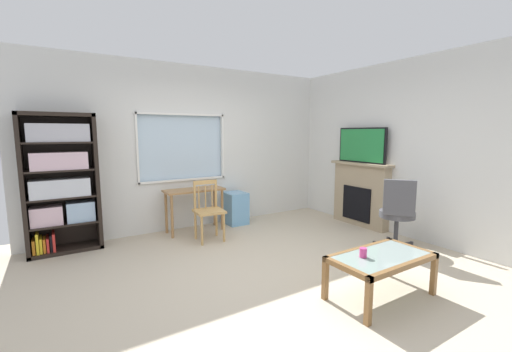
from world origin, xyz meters
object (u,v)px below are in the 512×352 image
fireplace (360,194)px  sippy_cup (363,253)px  desk_under_window (194,197)px  tv (362,145)px  wooden_chair (208,210)px  plastic_drawer_unit (235,208)px  coffee_table (381,261)px  office_chair (398,210)px  bookshelf (61,180)px

fireplace → sippy_cup: bearing=-139.2°
desk_under_window → tv: size_ratio=1.00×
wooden_chair → plastic_drawer_unit: 0.97m
plastic_drawer_unit → coffee_table: plastic_drawer_unit is taller
office_chair → tv: bearing=65.1°
plastic_drawer_unit → tv: (1.80, -1.24, 1.12)m
bookshelf → wooden_chair: 2.04m
tv → office_chair: tv is taller
tv → sippy_cup: size_ratio=10.66×
tv → coffee_table: 2.79m
tv → sippy_cup: 2.85m
desk_under_window → coffee_table: size_ratio=0.92×
tv → coffee_table: bearing=-135.1°
wooden_chair → sippy_cup: 2.51m
office_chair → coffee_table: 1.54m
wooden_chair → fireplace: (2.58, -0.68, 0.09)m
fireplace → sippy_cup: 2.71m
desk_under_window → office_chair: (2.08, -2.28, -0.03)m
coffee_table → office_chair: bearing=29.2°
bookshelf → fireplace: size_ratio=1.61×
coffee_table → wooden_chair: bearing=106.2°
office_chair → bookshelf: bearing=148.7°
plastic_drawer_unit → office_chair: office_chair is taller
wooden_chair → plastic_drawer_unit: (0.77, 0.56, -0.18)m
bookshelf → coffee_table: bearing=-50.3°
desk_under_window → sippy_cup: desk_under_window is taller
fireplace → office_chair: 1.20m
fireplace → plastic_drawer_unit: bearing=145.5°
plastic_drawer_unit → coffee_table: (-0.04, -3.07, 0.09)m
bookshelf → sippy_cup: 3.93m
bookshelf → plastic_drawer_unit: bearing=-1.2°
coffee_table → fireplace: bearing=44.6°
fireplace → sippy_cup: size_ratio=12.97×
bookshelf → plastic_drawer_unit: (2.64, -0.06, -0.70)m
tv → sippy_cup: bearing=-139.0°
tv → office_chair: size_ratio=0.96×
fireplace → tv: size_ratio=1.22×
wooden_chair → office_chair: 2.72m
plastic_drawer_unit → wooden_chair: bearing=-143.8°
plastic_drawer_unit → desk_under_window: bearing=-176.4°
desk_under_window → tv: tv is taller
wooden_chair → sippy_cup: bearing=-77.8°
desk_under_window → office_chair: 3.09m
plastic_drawer_unit → fireplace: 2.22m
desk_under_window → office_chair: office_chair is taller
fireplace → coffee_table: size_ratio=1.12×
bookshelf → sippy_cup: size_ratio=20.91×
office_chair → sippy_cup: size_ratio=11.11×
plastic_drawer_unit → sippy_cup: (-0.24, -3.01, 0.20)m
wooden_chair → fireplace: bearing=-14.8°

